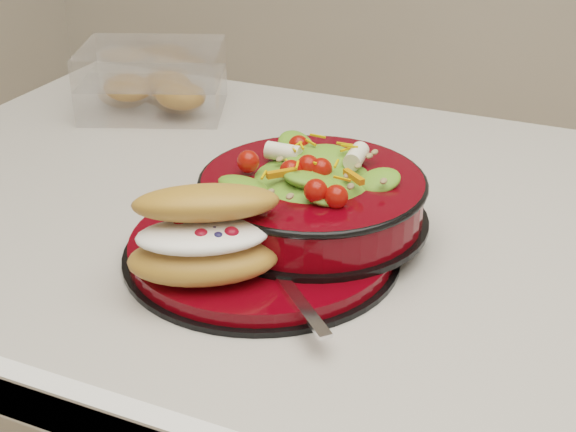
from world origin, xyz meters
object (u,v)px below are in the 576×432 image
at_px(croissant, 206,235).
at_px(pastry_box, 154,81).
at_px(dinner_plate, 262,247).
at_px(fork, 286,283).
at_px(salad_bowl, 313,189).

xyz_separation_m(croissant, pastry_box, (-0.30, 0.40, -0.02)).
bearing_deg(pastry_box, dinner_plate, -66.29).
xyz_separation_m(fork, pastry_box, (-0.38, 0.39, 0.02)).
height_order(dinner_plate, pastry_box, pastry_box).
bearing_deg(fork, dinner_plate, 83.44).
distance_m(croissant, pastry_box, 0.50).
relative_size(croissant, pastry_box, 0.66).
relative_size(croissant, fork, 1.22).
xyz_separation_m(salad_bowl, fork, (0.02, -0.12, -0.03)).
height_order(fork, pastry_box, pastry_box).
relative_size(salad_bowl, pastry_box, 1.01).
distance_m(dinner_plate, croissant, 0.09).
relative_size(fork, pastry_box, 0.54).
distance_m(dinner_plate, salad_bowl, 0.08).
bearing_deg(salad_bowl, croissant, -110.76).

